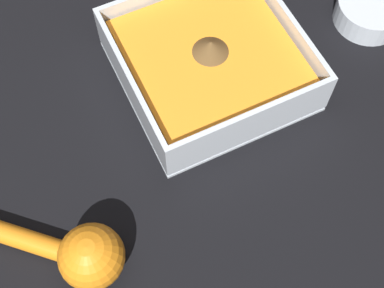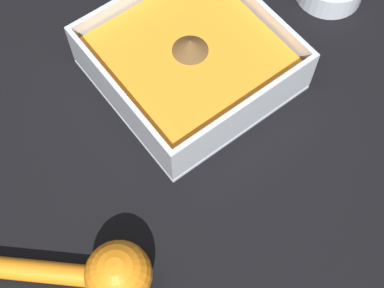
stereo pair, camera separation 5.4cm
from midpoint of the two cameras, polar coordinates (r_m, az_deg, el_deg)
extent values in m
plane|color=black|center=(0.65, 3.23, 5.94)|extent=(4.00, 4.00, 0.00)
cube|color=silver|center=(0.66, 4.18, 7.22)|extent=(0.21, 0.21, 0.01)
cube|color=silver|center=(0.59, 8.86, 1.72)|extent=(0.21, 0.01, 0.06)
cube|color=silver|center=(0.67, 12.10, 11.75)|extent=(0.01, 0.19, 0.06)
cube|color=silver|center=(0.61, -3.99, 5.63)|extent=(0.01, 0.19, 0.06)
cube|color=orange|center=(0.64, 4.33, 8.48)|extent=(0.19, 0.19, 0.04)
cone|color=brown|center=(0.61, 4.53, 10.10)|extent=(0.04, 0.04, 0.02)
cylinder|color=silver|center=(0.75, 20.44, 13.09)|extent=(0.09, 0.09, 0.03)
cylinder|color=brown|center=(0.75, 20.36, 12.94)|extent=(0.08, 0.08, 0.02)
sphere|color=orange|center=(0.54, -7.84, -12.09)|extent=(0.07, 0.07, 0.07)
cylinder|color=orange|center=(0.59, -16.31, -9.55)|extent=(0.10, 0.10, 0.02)
camera|label=1|loc=(0.03, 92.67, -5.30)|focal=50.00mm
camera|label=2|loc=(0.03, -87.33, 5.30)|focal=50.00mm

